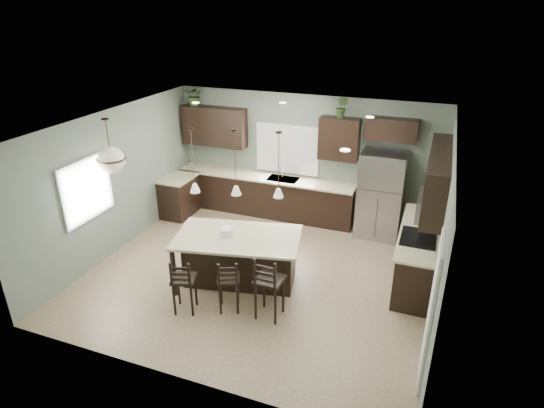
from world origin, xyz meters
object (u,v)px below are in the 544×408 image
(refrigerator, at_px, (381,195))
(plant_back_left, at_px, (195,95))
(bar_stool_left, at_px, (184,285))
(bar_stool_center, at_px, (229,284))
(bar_stool_right, at_px, (270,286))
(serving_dish, at_px, (226,232))
(kitchen_island, at_px, (239,260))

(refrigerator, bearing_deg, plant_back_left, 176.75)
(bar_stool_left, relative_size, bar_stool_center, 1.03)
(refrigerator, bearing_deg, bar_stool_left, -123.82)
(bar_stool_center, height_order, plant_back_left, plant_back_left)
(bar_stool_right, relative_size, plant_back_left, 2.34)
(refrigerator, relative_size, serving_dish, 7.71)
(refrigerator, relative_size, bar_stool_left, 1.88)
(serving_dish, height_order, bar_stool_left, serving_dish)
(bar_stool_left, bearing_deg, kitchen_island, 48.90)
(bar_stool_right, distance_m, plant_back_left, 5.29)
(refrigerator, bearing_deg, bar_stool_center, -118.18)
(bar_stool_left, distance_m, plant_back_left, 4.91)
(serving_dish, relative_size, bar_stool_left, 0.24)
(plant_back_left, bearing_deg, kitchen_island, -51.29)
(bar_stool_left, height_order, plant_back_left, plant_back_left)
(bar_stool_center, distance_m, bar_stool_right, 0.68)
(serving_dish, bearing_deg, refrigerator, 50.87)
(bar_stool_center, relative_size, bar_stool_right, 0.85)
(kitchen_island, distance_m, bar_stool_left, 1.15)
(kitchen_island, relative_size, serving_dish, 8.88)
(bar_stool_center, height_order, bar_stool_right, bar_stool_right)
(plant_back_left, bearing_deg, refrigerator, -3.25)
(kitchen_island, bearing_deg, bar_stool_center, -89.07)
(kitchen_island, distance_m, serving_dish, 0.57)
(refrigerator, bearing_deg, serving_dish, -129.13)
(refrigerator, xyz_separation_m, plant_back_left, (-4.39, 0.25, 1.71))
(serving_dish, bearing_deg, bar_stool_center, -62.92)
(refrigerator, xyz_separation_m, serving_dish, (-2.23, -2.74, 0.07))
(refrigerator, xyz_separation_m, kitchen_island, (-2.03, -2.70, -0.46))
(kitchen_island, distance_m, bar_stool_right, 1.11)
(bar_stool_center, bearing_deg, bar_stool_left, 179.14)
(refrigerator, distance_m, bar_stool_left, 4.52)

